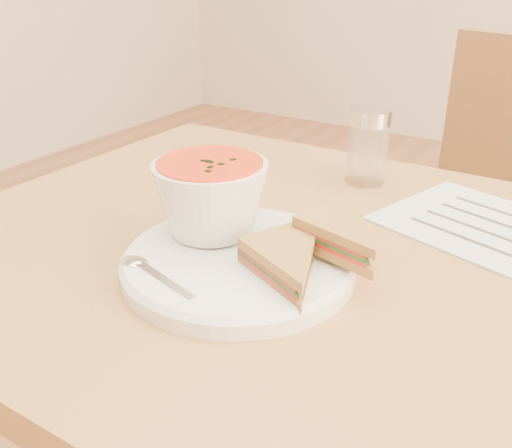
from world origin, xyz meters
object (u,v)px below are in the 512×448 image
Objects in this scene: soup_bowl at (211,201)px; condiment_shaker at (367,147)px; plate at (238,264)px; chair_far at (462,279)px.

soup_bowl is 1.17× the size of condiment_shaker.
soup_bowl reaches higher than plate.
condiment_shaker is at bearing 90.43° from chair_far.
condiment_shaker is (-0.11, -0.31, 0.35)m from chair_far.
soup_bowl is at bearing 93.68° from chair_far.
chair_far is at bearing 73.98° from soup_bowl.
plate is at bearing -26.10° from soup_bowl.
chair_far is at bearing 70.73° from condiment_shaker.
soup_bowl is 0.30m from condiment_shaker.
soup_bowl is at bearing -102.45° from condiment_shaker.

